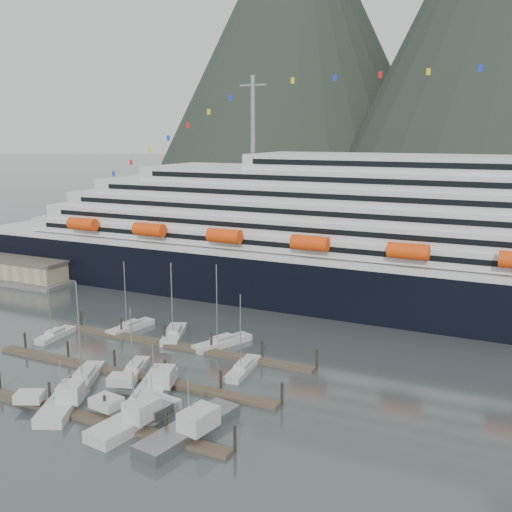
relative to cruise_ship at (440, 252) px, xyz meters
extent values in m
plane|color=#3F4B4A|center=(-30.03, -54.94, -12.04)|extent=(1600.00, 1600.00, 0.00)
cone|color=black|center=(-250.03, 545.06, 132.96)|extent=(340.00, 340.00, 340.00)
cube|color=black|center=(-5.03, 0.06, -8.04)|extent=(210.00, 28.00, 12.00)
cube|color=silver|center=(-5.03, 0.06, -1.54)|extent=(205.80, 27.44, 1.50)
cube|color=silver|center=(-0.03, 0.06, 1.06)|extent=(185.00, 26.00, 3.20)
cube|color=black|center=(-0.03, -12.99, 1.22)|extent=(175.75, 0.20, 1.00)
cube|color=silver|center=(1.97, 0.06, 4.26)|extent=(180.00, 25.00, 3.20)
cube|color=black|center=(1.97, -12.49, 4.42)|extent=(171.00, 0.20, 1.00)
cube|color=silver|center=(3.97, 0.06, 7.46)|extent=(172.00, 24.00, 3.20)
cube|color=black|center=(3.97, -11.99, 7.62)|extent=(163.40, 0.20, 1.00)
cube|color=silver|center=(5.97, 0.06, 10.66)|extent=(160.00, 23.00, 3.20)
cube|color=black|center=(5.97, -11.49, 10.82)|extent=(152.00, 0.20, 1.00)
cube|color=silver|center=(7.97, 0.06, 13.76)|extent=(140.00, 22.00, 3.00)
cube|color=black|center=(7.97, -10.99, 13.91)|extent=(133.00, 0.20, 1.00)
cube|color=silver|center=(9.97, 0.06, 16.76)|extent=(95.00, 20.00, 3.00)
cube|color=black|center=(9.97, -9.99, 16.91)|extent=(90.25, 0.20, 1.00)
cylinder|color=gray|center=(-40.03, 0.06, 26.26)|extent=(1.00, 1.00, 16.00)
cylinder|color=#FF450D|center=(-75.03, -14.94, 2.46)|extent=(7.00, 2.80, 2.80)
cylinder|color=#FF450D|center=(-57.03, -14.94, 2.46)|extent=(7.00, 2.80, 2.80)
cylinder|color=#FF450D|center=(-39.03, -14.94, 2.46)|extent=(7.00, 2.80, 2.80)
cylinder|color=#FF450D|center=(-21.03, -14.94, 2.46)|extent=(7.00, 2.80, 2.80)
cylinder|color=#FF450D|center=(-3.03, -14.94, 2.46)|extent=(7.00, 2.80, 2.80)
cube|color=#595956|center=(-102.03, -12.94, -11.74)|extent=(46.00, 20.00, 1.20)
cube|color=tan|center=(-102.03, -12.94, -9.54)|extent=(42.00, 16.00, 5.00)
cube|color=#595147|center=(-102.03, -12.94, -6.84)|extent=(43.00, 17.00, 0.60)
cube|color=#45372C|center=(-35.03, -64.94, -11.79)|extent=(48.00, 2.00, 0.50)
cylinder|color=black|center=(-47.03, -63.84, -10.64)|extent=(0.36, 0.36, 3.20)
cylinder|color=black|center=(-38.03, -63.84, -10.64)|extent=(0.36, 0.36, 3.20)
cylinder|color=black|center=(-29.03, -63.84, -10.64)|extent=(0.36, 0.36, 3.20)
cylinder|color=black|center=(-20.03, -63.84, -10.64)|extent=(0.36, 0.36, 3.20)
cylinder|color=black|center=(-11.03, -63.84, -10.64)|extent=(0.36, 0.36, 3.20)
cube|color=#45372C|center=(-35.03, -51.94, -11.79)|extent=(48.00, 2.00, 0.50)
cylinder|color=black|center=(-56.03, -50.84, -10.64)|extent=(0.36, 0.36, 3.20)
cylinder|color=black|center=(-47.03, -50.84, -10.64)|extent=(0.36, 0.36, 3.20)
cylinder|color=black|center=(-38.03, -50.84, -10.64)|extent=(0.36, 0.36, 3.20)
cylinder|color=black|center=(-29.03, -50.84, -10.64)|extent=(0.36, 0.36, 3.20)
cylinder|color=black|center=(-20.03, -50.84, -10.64)|extent=(0.36, 0.36, 3.20)
cylinder|color=black|center=(-11.03, -50.84, -10.64)|extent=(0.36, 0.36, 3.20)
cube|color=#45372C|center=(-35.03, -38.94, -11.79)|extent=(48.00, 2.00, 0.50)
cylinder|color=black|center=(-56.03, -37.84, -10.64)|extent=(0.36, 0.36, 3.20)
cylinder|color=black|center=(-47.03, -37.84, -10.64)|extent=(0.36, 0.36, 3.20)
cylinder|color=black|center=(-38.03, -37.84, -10.64)|extent=(0.36, 0.36, 3.20)
cylinder|color=black|center=(-29.03, -37.84, -10.64)|extent=(0.36, 0.36, 3.20)
cylinder|color=black|center=(-20.03, -37.84, -10.64)|extent=(0.36, 0.36, 3.20)
cylinder|color=black|center=(-11.03, -37.84, -10.64)|extent=(0.36, 0.36, 3.20)
cube|color=#B9B9B9|center=(-56.25, -44.09, -11.79)|extent=(3.20, 8.61, 1.31)
cube|color=#B9B9B9|center=(-56.25, -44.09, -10.96)|extent=(2.14, 3.11, 0.75)
cylinder|color=gray|center=(-56.17, -44.92, -5.17)|extent=(0.15, 0.15, 12.06)
cube|color=#B9B9B9|center=(-39.03, -56.25, -11.79)|extent=(6.87, 10.95, 1.50)
cube|color=#B9B9B9|center=(-39.03, -56.25, -10.80)|extent=(3.48, 4.30, 0.86)
cylinder|color=gray|center=(-38.59, -57.23, -4.16)|extent=(0.17, 0.17, 13.82)
cube|color=#B9B9B9|center=(-34.74, -50.40, -11.79)|extent=(5.09, 8.75, 1.25)
cube|color=#B9B9B9|center=(-34.74, -50.40, -11.01)|extent=(2.69, 3.40, 0.71)
cylinder|color=gray|center=(-34.44, -51.19, -6.61)|extent=(0.14, 0.14, 9.24)
cube|color=#B9B9B9|center=(-20.51, -43.26, -11.79)|extent=(3.36, 9.98, 1.25)
cube|color=#B9B9B9|center=(-20.51, -43.26, -11.02)|extent=(2.14, 3.60, 0.71)
cylinder|color=gray|center=(-20.40, -44.23, -5.64)|extent=(0.14, 0.14, 11.20)
cube|color=#B9B9B9|center=(-47.24, -34.94, -11.79)|extent=(4.03, 9.94, 1.35)
cube|color=#B9B9B9|center=(-47.24, -34.94, -10.93)|extent=(2.45, 3.65, 0.77)
cylinder|color=gray|center=(-47.40, -35.90, -5.30)|extent=(0.15, 0.15, 11.74)
cube|color=#B9B9B9|center=(-38.08, -34.94, -11.79)|extent=(6.62, 10.42, 1.57)
cube|color=#B9B9B9|center=(-38.08, -34.94, -10.75)|extent=(3.44, 4.12, 0.90)
cylinder|color=gray|center=(-37.69, -35.87, -4.90)|extent=(0.18, 0.18, 12.25)
cube|color=#B9B9B9|center=(-28.55, -34.94, -11.79)|extent=(6.67, 11.02, 1.44)
cube|color=#B9B9B9|center=(-28.55, -34.94, -10.85)|extent=(3.37, 4.29, 0.82)
cylinder|color=gray|center=(-28.97, -35.94, -4.66)|extent=(0.16, 0.16, 12.90)
cube|color=#B9B9B9|center=(-35.58, -64.13, -11.69)|extent=(7.83, 11.58, 2.01)
cube|color=#B9B9B9|center=(-39.42, -65.85, -10.43)|extent=(4.12, 3.62, 1.21)
cube|color=#B9B9B9|center=(-34.57, -63.68, -9.73)|extent=(3.93, 4.18, 2.21)
cube|color=black|center=(-34.57, -63.68, -8.92)|extent=(3.65, 3.90, 0.50)
cylinder|color=gray|center=(-35.58, -64.13, -8.01)|extent=(0.16, 0.16, 5.03)
cube|color=gray|center=(-17.51, -62.89, -11.69)|extent=(6.11, 15.26, 2.12)
cube|color=gray|center=(-23.08, -62.00, -10.34)|extent=(4.07, 3.79, 1.27)
cube|color=#B9B9B9|center=(-16.04, -63.13, -9.60)|extent=(3.63, 4.87, 2.33)
cube|color=black|center=(-16.04, -63.13, -8.75)|extent=(3.38, 4.54, 0.53)
cylinder|color=gray|center=(-17.51, -62.89, -7.80)|extent=(0.17, 0.17, 5.30)
cube|color=#B9B9B9|center=(-24.64, -63.72, -11.69)|extent=(5.56, 13.14, 2.12)
cube|color=#B9B9B9|center=(-29.43, -63.05, -10.34)|extent=(3.96, 3.28, 1.27)
cube|color=#B9B9B9|center=(-23.38, -63.90, -9.60)|extent=(3.47, 4.20, 2.33)
cube|color=black|center=(-23.38, -63.90, -8.75)|extent=(3.23, 3.91, 0.53)
cylinder|color=gray|center=(-24.64, -63.72, -7.80)|extent=(0.17, 0.17, 5.30)
cube|color=#B9B9B9|center=(-27.88, -55.18, -11.69)|extent=(7.37, 12.23, 2.11)
cube|color=#B9B9B9|center=(-32.06, -56.61, -10.35)|extent=(4.23, 3.58, 1.27)
cube|color=#B9B9B9|center=(-26.78, -54.80, -9.61)|extent=(3.93, 4.26, 2.32)
cube|color=black|center=(-26.78, -54.80, -8.76)|extent=(3.65, 3.97, 0.53)
cylinder|color=gray|center=(-27.88, -55.18, -7.81)|extent=(0.17, 0.17, 5.28)
camera|label=1|loc=(17.25, -117.01, 22.37)|focal=42.00mm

